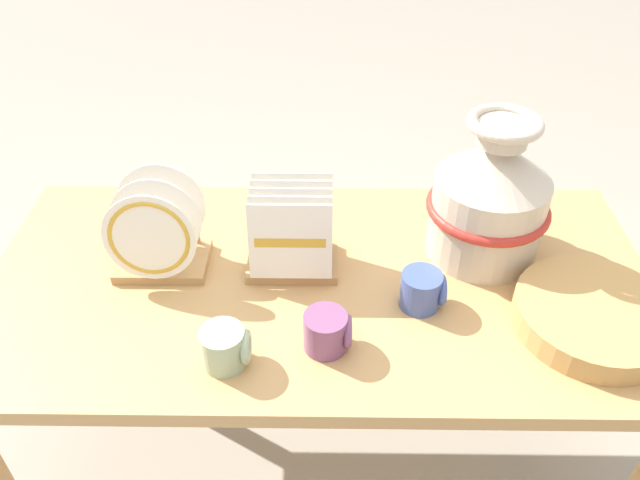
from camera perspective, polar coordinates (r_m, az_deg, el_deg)
ground_plane at (r=1.89m, az=0.00°, el=-18.72°), size 14.00×14.00×0.00m
display_table at (r=1.43m, az=0.00°, el=-5.85°), size 1.47×0.72×0.67m
ceramic_vase at (r=1.41m, az=15.27°, el=3.81°), size 0.27×0.27×0.34m
dish_rack_round_plates at (r=1.40m, az=-14.63°, el=0.13°), size 0.20×0.16×0.22m
dish_rack_square_plates at (r=1.36m, az=-2.58°, el=0.15°), size 0.20×0.15×0.20m
wicker_charger_stack at (r=1.37m, az=23.73°, el=-6.35°), size 0.32×0.32×0.05m
mug_sage_glaze at (r=1.19m, az=-8.61°, el=-9.68°), size 0.09×0.09×0.08m
mug_cobalt_glaze at (r=1.31m, az=9.37°, el=-4.54°), size 0.09×0.09×0.08m
mug_plum_glaze at (r=1.21m, az=0.72°, el=-8.37°), size 0.09×0.09×0.08m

